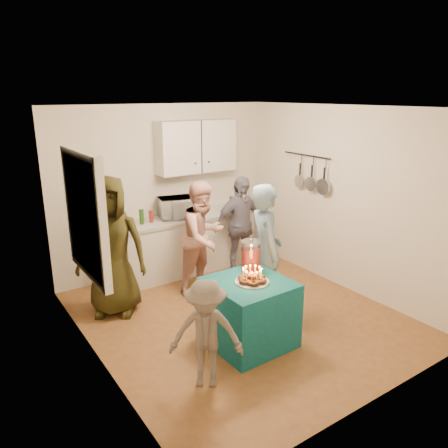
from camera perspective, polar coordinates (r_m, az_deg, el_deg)
floor at (r=5.74m, az=2.00°, el=-11.91°), size 4.00×4.00×0.00m
ceiling at (r=5.03m, az=2.31°, el=15.01°), size 4.00×4.00×0.00m
back_wall at (r=6.90m, az=-7.73°, el=4.48°), size 3.60×3.60×0.00m
left_wall at (r=4.47m, az=-16.86°, el=-2.98°), size 4.00×4.00×0.00m
right_wall at (r=6.44m, az=15.22°, el=3.13°), size 4.00×4.00×0.00m
window_night at (r=4.68m, az=-17.90°, el=1.02°), size 0.04×1.00×1.20m
counter at (r=6.97m, az=-4.87°, el=-2.74°), size 2.20×0.58×0.86m
countertop at (r=6.84m, az=-4.96°, el=0.86°), size 2.24×0.62×0.05m
upper_cabinet at (r=6.90m, az=-3.61°, el=10.07°), size 1.30×0.30×0.80m
pot_rack at (r=6.79m, az=10.50°, el=6.72°), size 0.12×1.00×0.60m
microwave at (r=6.72m, az=-6.07°, el=2.16°), size 0.64×0.51×0.31m
party_table at (r=5.02m, az=3.27°, el=-11.46°), size 0.87×0.87×0.76m
donut_cake at (r=4.80m, az=3.70°, el=-6.63°), size 0.38×0.38×0.18m
punch_jar at (r=5.09m, az=3.54°, el=-4.26°), size 0.22×0.22×0.34m
man_birthday at (r=5.44m, az=5.40°, el=-3.66°), size 0.60×0.73×1.72m
woman_back_left at (r=5.66m, az=-14.54°, el=-2.90°), size 1.05×0.96×1.80m
woman_back_center at (r=6.16m, az=-2.71°, el=-1.70°), size 0.92×0.80×1.61m
woman_back_right at (r=6.77m, az=2.10°, el=-0.23°), size 0.92×0.41×1.55m
child_near_left at (r=4.28m, az=-2.37°, el=-14.15°), size 0.82×0.76×1.11m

